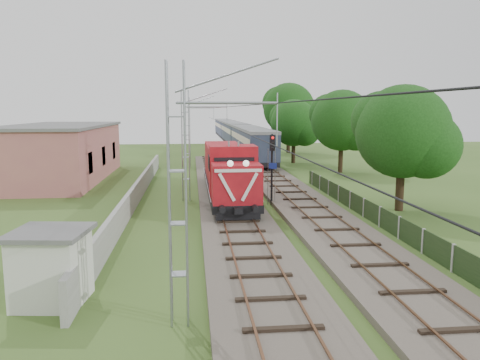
{
  "coord_description": "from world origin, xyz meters",
  "views": [
    {
      "loc": [
        -2.55,
        -21.89,
        6.6
      ],
      "look_at": [
        0.45,
        7.16,
        2.2
      ],
      "focal_mm": 35.0,
      "sensor_mm": 36.0,
      "label": 1
    }
  ],
  "objects": [
    {
      "name": "locomotive",
      "position": [
        0.0,
        12.0,
        2.21
      ],
      "size": [
        2.94,
        16.81,
        4.27
      ],
      "color": "black",
      "rests_on": "ground"
    },
    {
      "name": "track_side",
      "position": [
        5.0,
        20.0,
        0.18
      ],
      "size": [
        4.2,
        80.0,
        0.45
      ],
      "color": "#6B6054",
      "rests_on": "ground"
    },
    {
      "name": "station_building",
      "position": [
        -15.0,
        24.0,
        2.63
      ],
      "size": [
        8.4,
        20.4,
        5.22
      ],
      "color": "#AF675E",
      "rests_on": "ground"
    },
    {
      "name": "ground",
      "position": [
        0.0,
        0.0,
        0.0
      ],
      "size": [
        140.0,
        140.0,
        0.0
      ],
      "primitive_type": "plane",
      "color": "#3A5821",
      "rests_on": "ground"
    },
    {
      "name": "tree_c",
      "position": [
        10.14,
        35.36,
        4.92
      ],
      "size": [
        6.09,
        5.8,
        7.89
      ],
      "color": "#382516",
      "rests_on": "ground"
    },
    {
      "name": "coach_rake",
      "position": [
        5.0,
        61.24,
        2.64
      ],
      "size": [
        3.21,
        71.51,
        3.71
      ],
      "color": "black",
      "rests_on": "ground"
    },
    {
      "name": "track_main",
      "position": [
        0.0,
        7.0,
        0.18
      ],
      "size": [
        4.2,
        70.0,
        0.45
      ],
      "color": "#6B6054",
      "rests_on": "ground"
    },
    {
      "name": "boundary_wall",
      "position": [
        -6.5,
        12.0,
        0.75
      ],
      "size": [
        0.25,
        40.0,
        1.5
      ],
      "primitive_type": "cube",
      "color": "#9E9E99",
      "rests_on": "ground"
    },
    {
      "name": "signal_post",
      "position": [
        2.92,
        9.62,
        3.41
      ],
      "size": [
        0.53,
        0.43,
        4.96
      ],
      "color": "black",
      "rests_on": "ground"
    },
    {
      "name": "tree_d",
      "position": [
        12.41,
        49.24,
        6.66
      ],
      "size": [
        8.24,
        7.84,
        10.68
      ],
      "color": "#382516",
      "rests_on": "ground"
    },
    {
      "name": "catenary",
      "position": [
        -2.95,
        12.0,
        4.05
      ],
      "size": [
        3.31,
        70.0,
        8.0
      ],
      "color": "gray",
      "rests_on": "ground"
    },
    {
      "name": "relay_hut",
      "position": [
        -7.4,
        -5.95,
        1.3
      ],
      "size": [
        2.77,
        2.77,
        2.57
      ],
      "color": "silver",
      "rests_on": "ground"
    },
    {
      "name": "tree_b",
      "position": [
        13.19,
        25.99,
        5.42
      ],
      "size": [
        6.7,
        6.38,
        8.69
      ],
      "color": "#382516",
      "rests_on": "ground"
    },
    {
      "name": "tree_a",
      "position": [
        11.1,
        7.15,
        5.13
      ],
      "size": [
        6.35,
        6.04,
        8.23
      ],
      "color": "#382516",
      "rests_on": "ground"
    },
    {
      "name": "fence",
      "position": [
        8.0,
        3.0,
        0.6
      ],
      "size": [
        0.12,
        32.0,
        1.2
      ],
      "color": "black",
      "rests_on": "ground"
    }
  ]
}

